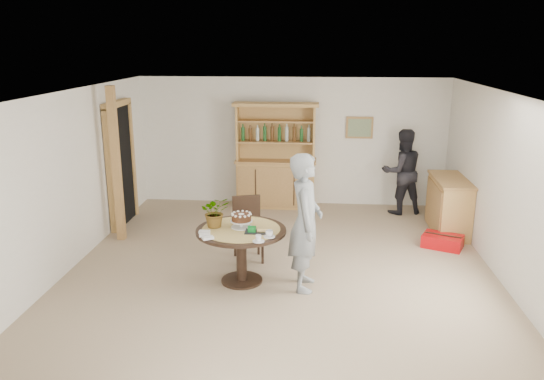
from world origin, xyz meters
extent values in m
plane|color=tan|center=(0.00, 0.00, 0.00)|extent=(7.00, 7.00, 0.00)
cube|color=white|center=(0.00, 3.50, 1.25)|extent=(6.00, 0.04, 2.50)
cube|color=white|center=(0.00, -3.50, 1.25)|extent=(6.00, 0.04, 2.50)
cube|color=white|center=(-3.00, 0.00, 1.25)|extent=(0.04, 7.00, 2.50)
cube|color=white|center=(3.00, 0.00, 1.25)|extent=(0.04, 7.00, 2.50)
cube|color=white|center=(0.00, 0.00, 2.50)|extent=(6.00, 7.00, 0.04)
cube|color=#AF854A|center=(1.30, 3.47, 1.55)|extent=(0.52, 0.03, 0.42)
cube|color=#59724C|center=(1.30, 3.45, 1.55)|extent=(0.44, 0.02, 0.34)
cube|color=black|center=(-2.94, 2.00, 1.05)|extent=(0.10, 0.90, 2.10)
cube|color=tan|center=(-2.92, 1.50, 1.05)|extent=(0.12, 0.10, 2.10)
cube|color=tan|center=(-2.92, 2.50, 1.05)|extent=(0.12, 0.10, 2.10)
cube|color=tan|center=(-2.92, 2.00, 2.13)|extent=(0.12, 1.10, 0.10)
cube|color=#AF854A|center=(-2.70, 1.20, 1.25)|extent=(0.12, 0.12, 2.50)
cube|color=tan|center=(-0.30, 3.24, 0.45)|extent=(1.50, 0.50, 0.90)
cube|color=#AF854A|center=(-0.30, 3.24, 0.92)|extent=(1.56, 0.54, 0.04)
cube|color=tan|center=(-0.30, 3.34, 1.47)|extent=(1.50, 0.04, 1.06)
cube|color=tan|center=(-1.03, 3.19, 1.47)|extent=(0.04, 0.34, 1.06)
cube|color=tan|center=(0.43, 3.19, 1.47)|extent=(0.04, 0.34, 1.06)
cube|color=#AF854A|center=(-0.30, 3.19, 1.30)|extent=(1.44, 0.32, 0.03)
cube|color=#AF854A|center=(-0.30, 3.19, 1.70)|extent=(1.44, 0.32, 0.03)
cube|color=tan|center=(-0.30, 3.19, 2.01)|extent=(1.62, 0.40, 0.06)
cylinder|color=#194C1E|center=(-0.86, 3.19, 1.46)|extent=(0.07, 0.07, 0.28)
cylinder|color=#4C2D14|center=(-0.70, 3.19, 1.46)|extent=(0.07, 0.07, 0.28)
cylinder|color=#B2BFB2|center=(-0.54, 3.19, 1.46)|extent=(0.07, 0.07, 0.28)
cylinder|color=#194C1E|center=(-0.38, 3.19, 1.46)|extent=(0.07, 0.07, 0.28)
cylinder|color=#4C2D14|center=(-0.22, 3.19, 1.46)|extent=(0.07, 0.07, 0.28)
cylinder|color=#B2BFB2|center=(-0.06, 3.19, 1.46)|extent=(0.07, 0.07, 0.28)
cylinder|color=#194C1E|center=(0.10, 3.19, 1.46)|extent=(0.07, 0.07, 0.28)
cylinder|color=#4C2D14|center=(0.26, 3.19, 1.46)|extent=(0.07, 0.07, 0.28)
cube|color=tan|center=(2.74, 2.00, 0.45)|extent=(0.50, 1.20, 0.90)
cube|color=#AF854A|center=(2.74, 2.00, 0.92)|extent=(0.54, 1.26, 0.04)
cylinder|color=black|center=(-0.50, -0.24, 0.73)|extent=(1.20, 1.20, 0.04)
cylinder|color=black|center=(-0.50, -0.24, 0.36)|extent=(0.14, 0.14, 0.70)
cylinder|color=black|center=(-0.50, -0.24, 0.01)|extent=(0.56, 0.56, 0.03)
cylinder|color=tan|center=(-0.50, -0.24, 0.76)|extent=(1.04, 1.04, 0.01)
cube|color=black|center=(-0.50, 0.51, 0.45)|extent=(0.52, 0.52, 0.04)
cube|color=black|center=(-0.55, 0.69, 0.70)|extent=(0.41, 0.14, 0.46)
cube|color=black|center=(-0.55, 0.69, 0.92)|extent=(0.42, 0.15, 0.05)
cube|color=black|center=(-0.63, 0.29, 0.22)|extent=(0.03, 0.04, 0.44)
cube|color=black|center=(-0.28, 0.38, 0.22)|extent=(0.04, 0.04, 0.44)
cube|color=black|center=(-0.72, 0.63, 0.22)|extent=(0.03, 0.03, 0.44)
cube|color=black|center=(-0.38, 0.73, 0.22)|extent=(0.04, 0.03, 0.44)
cylinder|color=white|center=(-0.50, -0.19, 0.77)|extent=(0.28, 0.28, 0.01)
cylinder|color=white|center=(-0.50, -0.19, 0.81)|extent=(0.05, 0.05, 0.08)
cylinder|color=white|center=(-0.50, -0.19, 0.85)|extent=(0.30, 0.30, 0.01)
cylinder|color=#3F2212|center=(-0.50, -0.19, 0.90)|extent=(0.26, 0.26, 0.09)
cylinder|color=white|center=(-0.50, -0.19, 0.95)|extent=(0.08, 0.08, 0.01)
sphere|color=white|center=(-0.38, -0.19, 0.95)|extent=(0.04, 0.04, 0.04)
sphere|color=white|center=(-0.40, -0.13, 0.95)|extent=(0.04, 0.04, 0.04)
sphere|color=white|center=(-0.44, -0.09, 0.95)|extent=(0.04, 0.04, 0.04)
sphere|color=white|center=(-0.50, -0.07, 0.95)|extent=(0.04, 0.04, 0.04)
sphere|color=white|center=(-0.56, -0.09, 0.95)|extent=(0.04, 0.04, 0.04)
sphere|color=white|center=(-0.61, -0.13, 0.95)|extent=(0.04, 0.04, 0.04)
sphere|color=white|center=(-0.62, -0.19, 0.95)|extent=(0.04, 0.04, 0.04)
sphere|color=white|center=(-0.61, -0.25, 0.95)|extent=(0.04, 0.04, 0.04)
sphere|color=white|center=(-0.56, -0.30, 0.95)|extent=(0.04, 0.04, 0.04)
sphere|color=white|center=(-0.50, -0.31, 0.95)|extent=(0.04, 0.04, 0.04)
sphere|color=white|center=(-0.44, -0.30, 0.95)|extent=(0.04, 0.04, 0.04)
sphere|color=white|center=(-0.40, -0.25, 0.95)|extent=(0.04, 0.04, 0.04)
imported|color=#3F7233|center=(-0.85, -0.19, 0.97)|extent=(0.47, 0.44, 0.42)
cube|color=black|center=(-0.28, -0.36, 0.77)|extent=(0.30, 0.20, 0.01)
cube|color=#0D7524|center=(-0.34, -0.36, 0.80)|extent=(0.10, 0.10, 0.06)
cube|color=#0D7524|center=(-0.34, -0.36, 0.83)|extent=(0.11, 0.02, 0.01)
cylinder|color=white|center=(-0.10, -0.52, 0.76)|extent=(0.15, 0.15, 0.01)
imported|color=white|center=(-0.10, -0.52, 0.81)|extent=(0.10, 0.10, 0.08)
cylinder|color=white|center=(-0.22, -0.69, 0.76)|extent=(0.15, 0.15, 0.01)
imported|color=white|center=(-0.22, -0.69, 0.81)|extent=(0.08, 0.08, 0.07)
cube|color=white|center=(-0.95, -0.44, 0.78)|extent=(0.14, 0.08, 0.03)
cube|color=white|center=(-0.92, -0.56, 0.78)|extent=(0.16, 0.11, 0.03)
cube|color=white|center=(-0.86, -0.66, 0.78)|extent=(0.16, 0.14, 0.03)
imported|color=gray|center=(0.35, -0.34, 0.90)|extent=(0.44, 0.66, 1.81)
imported|color=black|center=(2.09, 3.00, 0.80)|extent=(0.91, 0.79, 1.61)
cube|color=#BA090D|center=(2.50, 1.26, 0.10)|extent=(0.71, 0.61, 0.20)
cube|color=black|center=(2.50, 1.26, 0.20)|extent=(0.53, 0.27, 0.01)
camera|label=1|loc=(0.45, -6.80, 3.13)|focal=35.00mm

